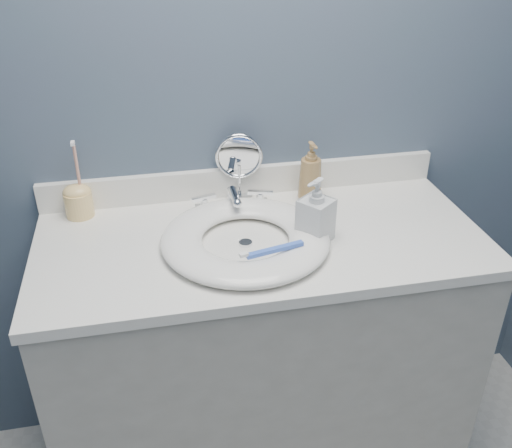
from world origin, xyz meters
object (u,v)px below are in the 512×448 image
object	(u,v)px
makeup_mirror	(239,164)
soap_bottle_clear	(316,210)
soap_bottle_amber	(311,172)
toothbrush_holder	(78,199)

from	to	relation	value
makeup_mirror	soap_bottle_clear	distance (m)	0.32
makeup_mirror	soap_bottle_amber	bearing A→B (deg)	-8.53
makeup_mirror	toothbrush_holder	distance (m)	0.48
soap_bottle_clear	toothbrush_holder	distance (m)	0.68
soap_bottle_amber	makeup_mirror	bearing A→B (deg)	159.79
soap_bottle_amber	toothbrush_holder	size ratio (longest dim) A/B	0.81
makeup_mirror	soap_bottle_clear	xyz separation A→B (m)	(0.16, -0.28, -0.03)
makeup_mirror	soap_bottle_clear	bearing A→B (deg)	-53.72
toothbrush_holder	soap_bottle_clear	bearing A→B (deg)	-22.72
soap_bottle_amber	soap_bottle_clear	bearing A→B (deg)	-107.19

